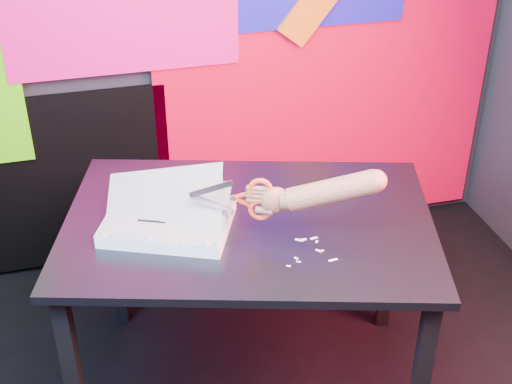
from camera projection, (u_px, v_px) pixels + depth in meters
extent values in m
cube|color=red|center=(328.00, 72.00, 3.23)|extent=(1.60, 0.02, 1.60)
cube|color=black|center=(23.00, 188.00, 3.13)|extent=(1.30, 0.02, 0.85)
cube|color=black|center=(74.00, 379.00, 2.29)|extent=(0.06, 0.06, 0.72)
cube|color=black|center=(115.00, 251.00, 2.89)|extent=(0.06, 0.06, 0.72)
cube|color=black|center=(390.00, 254.00, 2.87)|extent=(0.06, 0.06, 0.72)
cube|color=black|center=(249.00, 224.00, 2.38)|extent=(1.41, 1.13, 0.03)
cube|color=white|center=(168.00, 222.00, 2.33)|extent=(0.48, 0.43, 0.05)
cube|color=white|center=(168.00, 216.00, 2.31)|extent=(0.48, 0.43, 0.00)
cube|color=white|center=(168.00, 214.00, 2.31)|extent=(0.46, 0.41, 0.12)
cube|color=white|center=(163.00, 206.00, 2.31)|extent=(0.42, 0.38, 0.21)
cylinder|color=#29282F|center=(100.00, 234.00, 2.22)|extent=(0.01, 0.01, 0.00)
cylinder|color=#29282F|center=(112.00, 235.00, 2.22)|extent=(0.01, 0.01, 0.00)
cylinder|color=#29282F|center=(123.00, 236.00, 2.21)|extent=(0.01, 0.01, 0.00)
cylinder|color=#29282F|center=(134.00, 237.00, 2.21)|extent=(0.01, 0.01, 0.00)
cylinder|color=#29282F|center=(145.00, 238.00, 2.20)|extent=(0.01, 0.01, 0.00)
cylinder|color=#29282F|center=(157.00, 239.00, 2.20)|extent=(0.01, 0.01, 0.00)
cylinder|color=#29282F|center=(168.00, 240.00, 2.19)|extent=(0.01, 0.01, 0.00)
cylinder|color=#29282F|center=(180.00, 241.00, 2.19)|extent=(0.01, 0.01, 0.00)
cylinder|color=#29282F|center=(191.00, 242.00, 2.19)|extent=(0.01, 0.01, 0.00)
cylinder|color=#29282F|center=(203.00, 243.00, 2.18)|extent=(0.01, 0.01, 0.00)
cylinder|color=#29282F|center=(214.00, 244.00, 2.18)|extent=(0.01, 0.01, 0.00)
cylinder|color=#29282F|center=(126.00, 190.00, 2.45)|extent=(0.01, 0.01, 0.00)
cylinder|color=#29282F|center=(137.00, 191.00, 2.45)|extent=(0.01, 0.01, 0.00)
cylinder|color=#29282F|center=(147.00, 191.00, 2.44)|extent=(0.01, 0.01, 0.00)
cylinder|color=#29282F|center=(157.00, 192.00, 2.44)|extent=(0.01, 0.01, 0.00)
cylinder|color=#29282F|center=(167.00, 193.00, 2.43)|extent=(0.01, 0.01, 0.00)
cylinder|color=#29282F|center=(178.00, 194.00, 2.43)|extent=(0.01, 0.01, 0.00)
cylinder|color=#29282F|center=(188.00, 195.00, 2.42)|extent=(0.01, 0.01, 0.00)
cylinder|color=#29282F|center=(199.00, 195.00, 2.42)|extent=(0.01, 0.01, 0.00)
cylinder|color=#29282F|center=(209.00, 196.00, 2.41)|extent=(0.01, 0.01, 0.00)
cylinder|color=#29282F|center=(220.00, 197.00, 2.41)|extent=(0.01, 0.01, 0.00)
cylinder|color=#29282F|center=(230.00, 198.00, 2.40)|extent=(0.01, 0.01, 0.00)
cube|color=black|center=(144.00, 204.00, 2.37)|extent=(0.07, 0.04, 0.00)
cube|color=black|center=(176.00, 211.00, 2.34)|extent=(0.05, 0.03, 0.00)
cube|color=black|center=(152.00, 221.00, 2.28)|extent=(0.09, 0.05, 0.00)
cube|color=silver|center=(211.00, 189.00, 2.22)|extent=(0.14, 0.06, 0.07)
cube|color=silver|center=(212.00, 204.00, 2.25)|extent=(0.14, 0.06, 0.07)
cylinder|color=silver|center=(233.00, 198.00, 2.23)|extent=(0.02, 0.02, 0.02)
cube|color=#FF4018|center=(241.00, 201.00, 2.23)|extent=(0.05, 0.03, 0.03)
cube|color=#FF4018|center=(241.00, 195.00, 2.22)|extent=(0.05, 0.03, 0.03)
torus|color=#FF4018|center=(260.00, 189.00, 2.20)|extent=(0.08, 0.04, 0.08)
torus|color=#FF4018|center=(260.00, 210.00, 2.24)|extent=(0.08, 0.04, 0.08)
ellipsoid|color=#AA6C49|center=(275.00, 200.00, 2.22)|extent=(0.09, 0.05, 0.09)
cylinder|color=#AA6C49|center=(260.00, 200.00, 2.22)|extent=(0.07, 0.04, 0.02)
cylinder|color=#AA6C49|center=(260.00, 196.00, 2.21)|extent=(0.06, 0.04, 0.02)
cylinder|color=#AA6C49|center=(260.00, 192.00, 2.21)|extent=(0.06, 0.04, 0.02)
cylinder|color=#AA6C49|center=(260.00, 188.00, 2.20)|extent=(0.05, 0.04, 0.02)
cylinder|color=#AA6C49|center=(264.00, 210.00, 2.23)|extent=(0.06, 0.05, 0.03)
cylinder|color=#AA6C49|center=(289.00, 200.00, 2.21)|extent=(0.07, 0.08, 0.06)
cylinder|color=#AA6C49|center=(332.00, 191.00, 2.17)|extent=(0.29, 0.17, 0.16)
sphere|color=#AA6C49|center=(376.00, 181.00, 2.14)|extent=(0.07, 0.07, 0.07)
cube|color=white|center=(317.00, 242.00, 2.27)|extent=(0.01, 0.01, 0.00)
cube|color=white|center=(322.00, 251.00, 2.23)|extent=(0.01, 0.01, 0.00)
cube|color=white|center=(296.00, 258.00, 2.20)|extent=(0.01, 0.02, 0.00)
cube|color=white|center=(314.00, 238.00, 2.29)|extent=(0.03, 0.01, 0.00)
cube|color=white|center=(299.00, 240.00, 2.28)|extent=(0.03, 0.02, 0.00)
cube|color=white|center=(289.00, 266.00, 2.16)|extent=(0.01, 0.01, 0.00)
cube|color=white|center=(298.00, 262.00, 2.18)|extent=(0.02, 0.01, 0.00)
cube|color=white|center=(319.00, 251.00, 2.23)|extent=(0.02, 0.02, 0.00)
cube|color=white|center=(304.00, 239.00, 2.28)|extent=(0.02, 0.01, 0.00)
cube|color=white|center=(333.00, 260.00, 2.19)|extent=(0.03, 0.01, 0.00)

